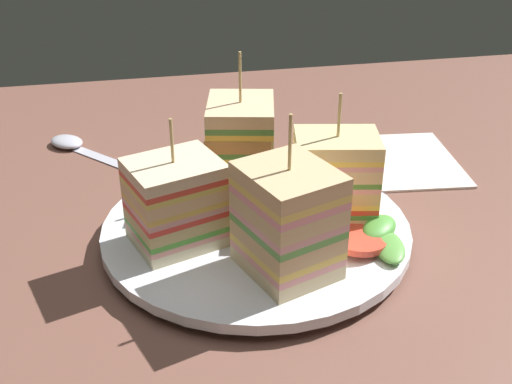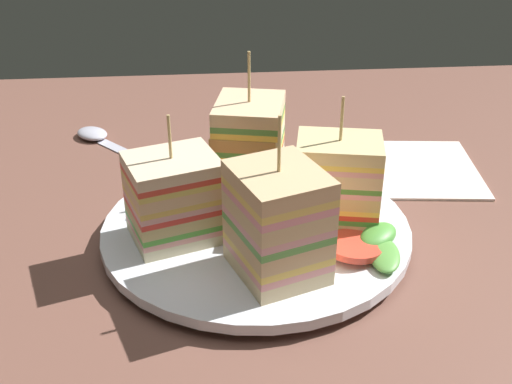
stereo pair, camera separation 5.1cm
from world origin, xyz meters
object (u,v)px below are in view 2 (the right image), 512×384
sandwich_wedge_1 (336,181)px  napkin (405,167)px  sandwich_wedge_2 (247,146)px  spoon (101,138)px  plate (256,230)px  sandwich_wedge_3 (175,198)px  sandwich_wedge_0 (277,222)px

sandwich_wedge_1 → napkin: size_ratio=0.76×
sandwich_wedge_2 → spoon: bearing=-122.2°
plate → sandwich_wedge_3: 7.65cm
sandwich_wedge_1 → spoon: size_ratio=0.90×
spoon → napkin: (-31.43, 9.63, -0.17)cm
sandwich_wedge_1 → spoon: sandwich_wedge_1 is taller
sandwich_wedge_3 → spoon: (8.89, -22.46, -4.56)cm
sandwich_wedge_2 → sandwich_wedge_3: 9.88cm
sandwich_wedge_0 → sandwich_wedge_3: size_ratio=1.18×
sandwich_wedge_2 → spoon: sandwich_wedge_2 is taller
sandwich_wedge_1 → napkin: sandwich_wedge_1 is taller
plate → napkin: plate is taller
sandwich_wedge_0 → sandwich_wedge_1: 8.66cm
napkin → sandwich_wedge_3: bearing=29.7°
sandwich_wedge_2 → spoon: size_ratio=1.04×
sandwich_wedge_3 → spoon: bearing=92.9°
sandwich_wedge_2 → sandwich_wedge_0: bearing=17.2°
sandwich_wedge_0 → sandwich_wedge_2: sandwich_wedge_2 is taller
sandwich_wedge_1 → sandwich_wedge_3: size_ratio=1.05×
sandwich_wedge_1 → sandwich_wedge_2: size_ratio=0.86×
sandwich_wedge_0 → sandwich_wedge_1: bearing=-60.0°
sandwich_wedge_3 → napkin: 26.36cm
plate → sandwich_wedge_1: 7.76cm
plate → sandwich_wedge_1: size_ratio=2.33×
plate → sandwich_wedge_3: sandwich_wedge_3 is taller
sandwich_wedge_3 → spoon: 24.58cm
plate → sandwich_wedge_1: (-6.50, -0.21, 4.23)cm
sandwich_wedge_0 → sandwich_wedge_3: bearing=34.2°
sandwich_wedge_1 → spoon: 30.70cm
sandwich_wedge_1 → sandwich_wedge_3: bearing=17.2°
plate → spoon: bearing=-54.3°
sandwich_wedge_0 → spoon: (16.24, -27.73, -5.18)cm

